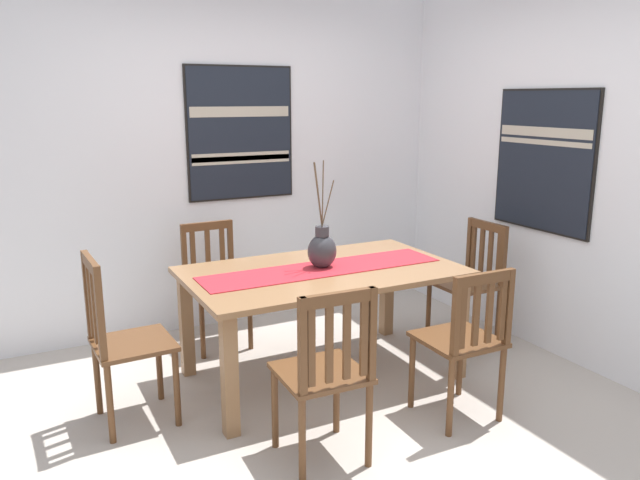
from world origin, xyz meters
TOP-DOWN VIEW (x-y plane):
  - ground_plane at (0.00, 0.00)m, footprint 6.40×6.40m
  - wall_back at (0.00, 1.86)m, footprint 6.40×0.12m
  - wall_side at (1.86, 0.00)m, footprint 0.12×6.40m
  - dining_table at (0.15, 0.54)m, footprint 1.73×1.02m
  - table_runner at (0.15, 0.54)m, footprint 1.59×0.36m
  - centerpiece_vase at (0.16, 0.57)m, footprint 0.19×0.16m
  - chair_0 at (-0.30, 1.40)m, footprint 0.43×0.43m
  - chair_1 at (-0.30, -0.36)m, footprint 0.44×0.44m
  - chair_2 at (-1.11, 0.51)m, footprint 0.44×0.44m
  - chair_3 at (0.60, -0.32)m, footprint 0.43×0.43m
  - chair_4 at (1.39, 0.55)m, footprint 0.42×0.42m
  - painting_on_back_wall at (0.08, 1.79)m, footprint 0.87×0.05m
  - painting_on_side_wall at (1.79, 0.31)m, footprint 0.05×0.87m

SIDE VIEW (x-z plane):
  - ground_plane at x=0.00m, z-range -0.03..0.00m
  - chair_0 at x=-0.30m, z-range 0.03..0.93m
  - chair_3 at x=0.60m, z-range 0.03..0.94m
  - chair_4 at x=1.39m, z-range 0.03..0.94m
  - chair_1 at x=-0.30m, z-range 0.02..0.97m
  - chair_2 at x=-1.11m, z-range 0.01..1.00m
  - dining_table at x=0.15m, z-range 0.27..1.00m
  - table_runner at x=0.15m, z-range 0.73..0.74m
  - centerpiece_vase at x=0.16m, z-range 0.51..1.21m
  - wall_back at x=0.00m, z-range 0.00..2.70m
  - wall_side at x=1.86m, z-range 0.00..2.70m
  - painting_on_side_wall at x=1.79m, z-range 0.87..1.87m
  - painting_on_back_wall at x=0.08m, z-range 1.01..2.05m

